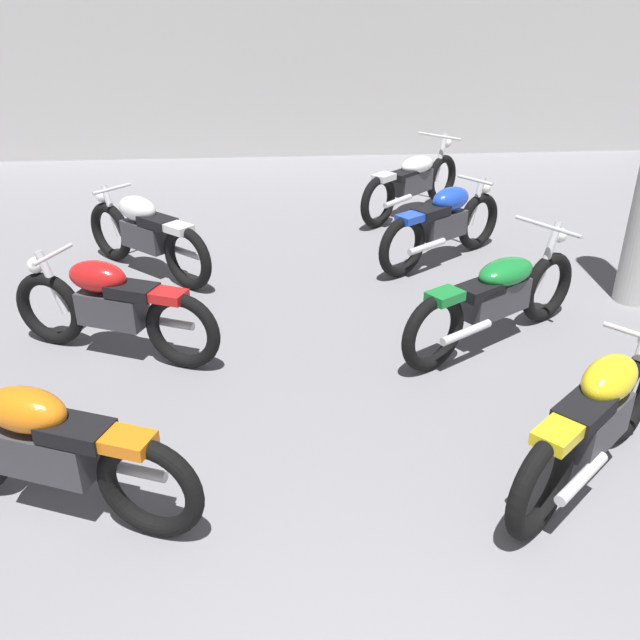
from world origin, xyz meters
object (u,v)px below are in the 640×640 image
at_px(motorcycle_left_row_2, 111,306).
at_px(motorcycle_right_row_2, 497,296).
at_px(motorcycle_left_row_3, 145,233).
at_px(motorcycle_right_row_1, 596,419).
at_px(motorcycle_left_row_1, 47,449).
at_px(motorcycle_right_row_4, 413,181).
at_px(motorcycle_right_row_3, 444,223).

bearing_deg(motorcycle_left_row_2, motorcycle_right_row_2, -0.57).
xyz_separation_m(motorcycle_left_row_3, motorcycle_right_row_1, (3.32, -3.69, 0.00)).
bearing_deg(motorcycle_left_row_1, motorcycle_right_row_1, 0.81).
height_order(motorcycle_right_row_1, motorcycle_right_row_2, motorcycle_right_row_2).
relative_size(motorcycle_left_row_1, motorcycle_right_row_1, 1.21).
xyz_separation_m(motorcycle_left_row_2, motorcycle_right_row_1, (3.33, -1.88, 0.00)).
xyz_separation_m(motorcycle_right_row_1, motorcycle_right_row_4, (-0.05, 5.56, -0.01)).
height_order(motorcycle_left_row_1, motorcycle_right_row_1, same).
xyz_separation_m(motorcycle_left_row_2, motorcycle_right_row_3, (3.28, 1.91, 0.00)).
bearing_deg(motorcycle_right_row_1, motorcycle_left_row_1, -179.19).
bearing_deg(motorcycle_right_row_2, motorcycle_left_row_1, -149.88).
distance_m(motorcycle_left_row_1, motorcycle_right_row_3, 5.04).
xyz_separation_m(motorcycle_left_row_2, motorcycle_left_row_3, (0.01, 1.81, 0.00)).
distance_m(motorcycle_left_row_2, motorcycle_right_row_3, 3.79).
height_order(motorcycle_left_row_3, motorcycle_right_row_2, motorcycle_right_row_2).
bearing_deg(motorcycle_left_row_3, motorcycle_right_row_3, 1.69).
xyz_separation_m(motorcycle_left_row_2, motorcycle_right_row_4, (3.28, 3.68, -0.01)).
bearing_deg(motorcycle_left_row_1, motorcycle_left_row_2, 90.32).
height_order(motorcycle_right_row_2, motorcycle_right_row_4, same).
distance_m(motorcycle_left_row_2, motorcycle_left_row_3, 1.81).
relative_size(motorcycle_left_row_2, motorcycle_right_row_3, 1.12).
height_order(motorcycle_left_row_3, motorcycle_right_row_3, same).
height_order(motorcycle_left_row_2, motorcycle_right_row_3, same).
bearing_deg(motorcycle_left_row_1, motorcycle_right_row_2, 30.12).
relative_size(motorcycle_left_row_3, motorcycle_right_row_2, 0.81).
distance_m(motorcycle_left_row_1, motorcycle_right_row_4, 6.50).
bearing_deg(motorcycle_right_row_4, motorcycle_left_row_3, -150.23).
distance_m(motorcycle_left_row_3, motorcycle_right_row_3, 3.27).
xyz_separation_m(motorcycle_left_row_2, motorcycle_right_row_2, (3.28, -0.03, -0.01)).
height_order(motorcycle_left_row_3, motorcycle_right_row_4, motorcycle_right_row_4).
height_order(motorcycle_right_row_1, motorcycle_right_row_3, same).
bearing_deg(motorcycle_right_row_1, motorcycle_left_row_3, 131.99).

